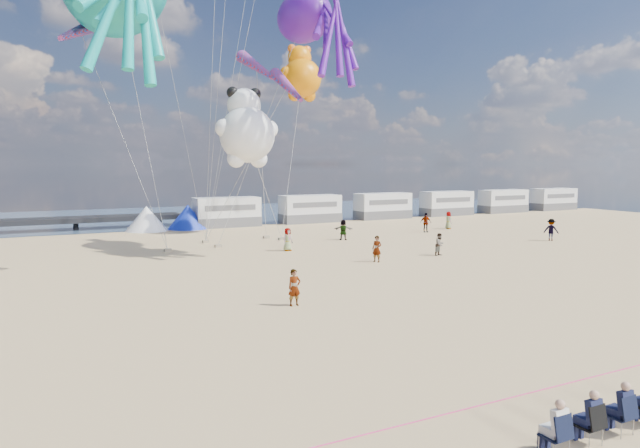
# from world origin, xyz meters

# --- Properties ---
(ground) EXTENTS (120.00, 120.00, 0.00)m
(ground) POSITION_xyz_m (0.00, 0.00, 0.00)
(ground) COLOR #DCB87F
(ground) RESTS_ON ground
(water) EXTENTS (120.00, 120.00, 0.00)m
(water) POSITION_xyz_m (0.00, 55.00, 0.02)
(water) COLOR #38516C
(water) RESTS_ON ground
(motorhome_0) EXTENTS (6.60, 2.50, 3.00)m
(motorhome_0) POSITION_xyz_m (6.00, 40.00, 1.50)
(motorhome_0) COLOR silver
(motorhome_0) RESTS_ON ground
(motorhome_1) EXTENTS (6.60, 2.50, 3.00)m
(motorhome_1) POSITION_xyz_m (15.50, 40.00, 1.50)
(motorhome_1) COLOR silver
(motorhome_1) RESTS_ON ground
(motorhome_2) EXTENTS (6.60, 2.50, 3.00)m
(motorhome_2) POSITION_xyz_m (25.00, 40.00, 1.50)
(motorhome_2) COLOR silver
(motorhome_2) RESTS_ON ground
(motorhome_3) EXTENTS (6.60, 2.50, 3.00)m
(motorhome_3) POSITION_xyz_m (34.50, 40.00, 1.50)
(motorhome_3) COLOR silver
(motorhome_3) RESTS_ON ground
(motorhome_4) EXTENTS (6.60, 2.50, 3.00)m
(motorhome_4) POSITION_xyz_m (44.00, 40.00, 1.50)
(motorhome_4) COLOR silver
(motorhome_4) RESTS_ON ground
(motorhome_5) EXTENTS (6.60, 2.50, 3.00)m
(motorhome_5) POSITION_xyz_m (53.50, 40.00, 1.50)
(motorhome_5) COLOR silver
(motorhome_5) RESTS_ON ground
(tent_white) EXTENTS (4.00, 4.00, 2.40)m
(tent_white) POSITION_xyz_m (-2.00, 40.00, 1.20)
(tent_white) COLOR white
(tent_white) RESTS_ON ground
(tent_blue) EXTENTS (4.00, 4.00, 2.40)m
(tent_blue) POSITION_xyz_m (2.00, 40.00, 1.20)
(tent_blue) COLOR #1933CC
(tent_blue) RESTS_ON ground
(spectator_row) EXTENTS (6.10, 0.90, 1.30)m
(spectator_row) POSITION_xyz_m (0.24, -7.67, 0.65)
(spectator_row) COLOR black
(spectator_row) RESTS_ON ground
(rope_line) EXTENTS (34.00, 0.03, 0.03)m
(rope_line) POSITION_xyz_m (0.00, -5.00, 0.02)
(rope_line) COLOR #F2338C
(rope_line) RESTS_ON ground
(standing_person) EXTENTS (0.62, 0.41, 1.67)m
(standing_person) POSITION_xyz_m (-1.50, 7.03, 0.84)
(standing_person) COLOR tan
(standing_person) RESTS_ON ground
(beachgoer_0) EXTENTS (0.51, 0.69, 1.72)m
(beachgoer_0) POSITION_xyz_m (24.84, 28.05, 0.86)
(beachgoer_0) COLOR #7F6659
(beachgoer_0) RESTS_ON ground
(beachgoer_1) EXTENTS (0.88, 0.69, 1.58)m
(beachgoer_1) POSITION_xyz_m (13.47, 15.32, 0.79)
(beachgoer_1) COLOR #7F6659
(beachgoer_1) RESTS_ON ground
(beachgoer_2) EXTENTS (1.08, 1.13, 1.83)m
(beachgoer_2) POSITION_xyz_m (26.77, 17.28, 0.92)
(beachgoer_2) COLOR #7F6659
(beachgoer_2) RESTS_ON ground
(beachgoer_3) EXTENTS (1.33, 1.04, 1.81)m
(beachgoer_3) POSITION_xyz_m (21.16, 26.90, 0.91)
(beachgoer_3) COLOR #7F6659
(beachgoer_3) RESTS_ON ground
(beachgoer_4) EXTENTS (1.09, 0.87, 1.73)m
(beachgoer_4) POSITION_xyz_m (11.55, 25.64, 0.86)
(beachgoer_4) COLOR #7F6659
(beachgoer_4) RESTS_ON ground
(beachgoer_5) EXTENTS (1.28, 1.63, 1.73)m
(beachgoer_5) POSITION_xyz_m (8.11, 15.10, 0.86)
(beachgoer_5) COLOR #7F6659
(beachgoer_5) RESTS_ON ground
(beachgoer_6) EXTENTS (0.72, 0.59, 1.70)m
(beachgoer_6) POSITION_xyz_m (4.89, 22.18, 0.85)
(beachgoer_6) COLOR #7F6659
(beachgoer_6) RESTS_ON ground
(sandbag_a) EXTENTS (0.50, 0.35, 0.22)m
(sandbag_a) POSITION_xyz_m (-3.09, 25.81, 0.11)
(sandbag_a) COLOR gray
(sandbag_a) RESTS_ON ground
(sandbag_b) EXTENTS (0.50, 0.35, 0.22)m
(sandbag_b) POSITION_xyz_m (0.82, 26.18, 0.11)
(sandbag_b) COLOR gray
(sandbag_b) RESTS_ON ground
(sandbag_c) EXTENTS (0.50, 0.35, 0.22)m
(sandbag_c) POSITION_xyz_m (6.84, 27.90, 0.11)
(sandbag_c) COLOR gray
(sandbag_c) RESTS_ON ground
(sandbag_d) EXTENTS (0.50, 0.35, 0.22)m
(sandbag_d) POSITION_xyz_m (6.12, 29.53, 0.11)
(sandbag_d) COLOR gray
(sandbag_d) RESTS_ON ground
(sandbag_e) EXTENTS (0.50, 0.35, 0.22)m
(sandbag_e) POSITION_xyz_m (0.69, 29.20, 0.11)
(sandbag_e) COLOR gray
(sandbag_e) RESTS_ON ground
(kite_octopus_purple) EXTENTS (5.30, 9.16, 9.83)m
(kite_octopus_purple) POSITION_xyz_m (6.48, 22.59, 17.00)
(kite_octopus_purple) COLOR #53119A
(kite_panda) EXTENTS (5.39, 5.17, 6.59)m
(kite_panda) POSITION_xyz_m (1.70, 21.79, 8.40)
(kite_panda) COLOR white
(kite_teddy_orange) EXTENTS (4.34, 4.10, 5.97)m
(kite_teddy_orange) POSITION_xyz_m (10.24, 30.94, 14.00)
(kite_teddy_orange) COLOR orange
(windsock_left) EXTENTS (4.12, 7.21, 7.43)m
(windsock_left) POSITION_xyz_m (-8.16, 28.73, 15.78)
(windsock_left) COLOR red
(windsock_mid) EXTENTS (1.72, 5.31, 5.22)m
(windsock_mid) POSITION_xyz_m (3.99, 25.86, 13.81)
(windsock_mid) COLOR red
(windsock_right) EXTENTS (0.92, 4.98, 4.97)m
(windsock_right) POSITION_xyz_m (4.55, 21.29, 11.80)
(windsock_right) COLOR red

